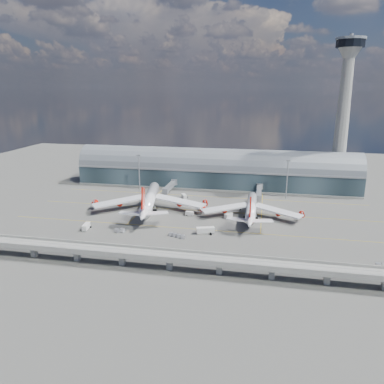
% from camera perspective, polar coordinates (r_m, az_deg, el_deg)
% --- Properties ---
extents(ground, '(500.00, 500.00, 0.00)m').
position_cam_1_polar(ground, '(202.45, 0.47, -4.63)').
color(ground, '#474744').
rests_on(ground, ground).
extents(taxi_lines, '(200.00, 80.12, 0.01)m').
position_cam_1_polar(taxi_lines, '(222.99, 1.53, -2.68)').
color(taxi_lines, gold).
rests_on(taxi_lines, ground).
extents(terminal, '(200.00, 30.00, 28.00)m').
position_cam_1_polar(terminal, '(273.31, 3.52, 3.21)').
color(terminal, '#1E2B32').
rests_on(terminal, ground).
extents(control_tower, '(19.00, 19.00, 103.00)m').
position_cam_1_polar(control_tower, '(274.77, 22.00, 10.69)').
color(control_tower, gray).
rests_on(control_tower, ground).
extents(guideway, '(220.00, 8.50, 7.20)m').
position_cam_1_polar(guideway, '(150.91, -3.46, -9.87)').
color(guideway, gray).
rests_on(guideway, ground).
extents(floodlight_mast_left, '(3.00, 0.70, 25.70)m').
position_cam_1_polar(floodlight_mast_left, '(262.31, -8.06, 3.07)').
color(floodlight_mast_left, gray).
rests_on(floodlight_mast_left, ground).
extents(floodlight_mast_right, '(3.00, 0.70, 25.70)m').
position_cam_1_polar(floodlight_mast_right, '(248.57, 14.30, 2.03)').
color(floodlight_mast_right, gray).
rests_on(floodlight_mast_right, ground).
extents(airliner_left, '(68.72, 72.35, 22.15)m').
position_cam_1_polar(airliner_left, '(221.58, -6.50, -1.19)').
color(airliner_left, white).
rests_on(airliner_left, ground).
extents(airliner_right, '(58.09, 60.70, 19.30)m').
position_cam_1_polar(airliner_right, '(211.17, 9.01, -2.52)').
color(airliner_right, white).
rests_on(airliner_right, ground).
extents(jet_bridge_left, '(4.40, 28.00, 7.25)m').
position_cam_1_polar(jet_bridge_left, '(256.09, -3.31, 0.94)').
color(jet_bridge_left, gray).
rests_on(jet_bridge_left, ground).
extents(jet_bridge_right, '(4.40, 32.00, 7.25)m').
position_cam_1_polar(jet_bridge_right, '(246.52, 10.19, 0.13)').
color(jet_bridge_right, gray).
rests_on(jet_bridge_right, ground).
extents(service_truck_0, '(3.37, 7.35, 2.93)m').
position_cam_1_polar(service_truck_0, '(199.68, -15.83, -5.08)').
color(service_truck_0, silver).
rests_on(service_truck_0, ground).
extents(service_truck_1, '(4.42, 2.40, 2.49)m').
position_cam_1_polar(service_truck_1, '(212.12, -0.38, -3.30)').
color(service_truck_1, silver).
rests_on(service_truck_1, ground).
extents(service_truck_2, '(9.30, 5.12, 3.24)m').
position_cam_1_polar(service_truck_2, '(187.00, 2.07, -5.85)').
color(service_truck_2, silver).
rests_on(service_truck_2, ground).
extents(service_truck_3, '(4.54, 5.74, 2.62)m').
position_cam_1_polar(service_truck_3, '(209.67, 5.58, -3.58)').
color(service_truck_3, silver).
rests_on(service_truck_3, ground).
extents(service_truck_4, '(2.99, 4.96, 2.69)m').
position_cam_1_polar(service_truck_4, '(224.69, 7.10, -2.30)').
color(service_truck_4, silver).
rests_on(service_truck_4, ground).
extents(service_truck_5, '(4.68, 6.13, 2.79)m').
position_cam_1_polar(service_truck_5, '(244.36, -1.21, -0.68)').
color(service_truck_5, silver).
rests_on(service_truck_5, ground).
extents(cargo_train_0, '(5.63, 3.26, 1.82)m').
position_cam_1_polar(cargo_train_0, '(192.01, -10.98, -5.79)').
color(cargo_train_0, gray).
rests_on(cargo_train_0, ground).
extents(cargo_train_1, '(9.34, 4.61, 1.57)m').
position_cam_1_polar(cargo_train_1, '(182.88, -2.34, -6.65)').
color(cargo_train_1, gray).
rests_on(cargo_train_1, ground).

